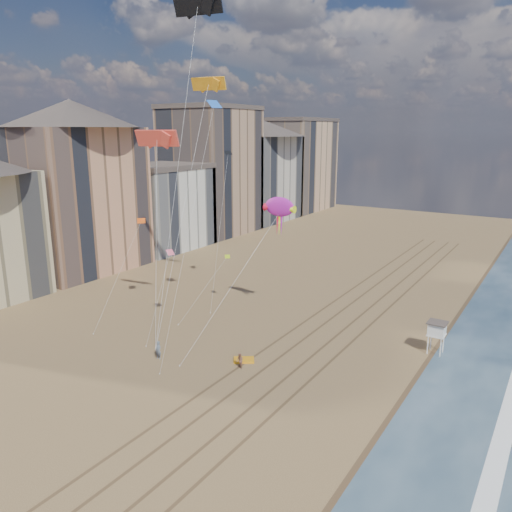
{
  "coord_description": "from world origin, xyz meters",
  "views": [
    {
      "loc": [
        25.33,
        -20.88,
        23.57
      ],
      "look_at": [
        -4.49,
        26.0,
        9.5
      ],
      "focal_mm": 35.0,
      "sensor_mm": 36.0,
      "label": 1
    }
  ],
  "objects": [
    {
      "name": "parafoils",
      "position": [
        -14.27,
        26.57,
        30.39
      ],
      "size": [
        7.37,
        11.6,
        16.53
      ],
      "color": "black",
      "rests_on": "ground"
    },
    {
      "name": "small_kites",
      "position": [
        -13.6,
        26.4,
        17.58
      ],
      "size": [
        14.62,
        13.62,
        19.95
      ],
      "color": "#B9DB17",
      "rests_on": "ground"
    },
    {
      "name": "lifeguard_stand",
      "position": [
        14.93,
        31.76,
        2.77
      ],
      "size": [
        1.99,
        1.99,
        3.59
      ],
      "color": "silver",
      "rests_on": "ground"
    },
    {
      "name": "buildings",
      "position": [
        -45.73,
        65.59,
        13.55
      ],
      "size": [
        34.72,
        131.35,
        29.0
      ],
      "color": "#C6B284",
      "rests_on": "ground"
    },
    {
      "name": "show_kite",
      "position": [
        -4.64,
        31.55,
        14.44
      ],
      "size": [
        4.26,
        9.06,
        21.92
      ],
      "color": "#B11BA6",
      "rests_on": "ground"
    },
    {
      "name": "tracks",
      "position": [
        2.55,
        30.0,
        0.01
      ],
      "size": [
        7.68,
        120.0,
        0.01
      ],
      "color": "brown",
      "rests_on": "ground"
    },
    {
      "name": "kite_flyer_b",
      "position": [
        -0.96,
        17.37,
        0.83
      ],
      "size": [
        1.02,
        0.96,
        1.66
      ],
      "primitive_type": "imported",
      "rotation": [
        0.0,
        0.0,
        -0.56
      ],
      "color": "#925E4A",
      "rests_on": "ground"
    },
    {
      "name": "ground",
      "position": [
        0.0,
        0.0,
        0.0
      ],
      "size": [
        260.0,
        260.0,
        0.0
      ],
      "primitive_type": "plane",
      "color": "brown",
      "rests_on": "ground"
    },
    {
      "name": "grounded_kite",
      "position": [
        -1.54,
        18.98,
        0.12
      ],
      "size": [
        2.53,
        2.32,
        0.24
      ],
      "primitive_type": "cube",
      "rotation": [
        0.0,
        0.0,
        0.59
      ],
      "color": "orange",
      "rests_on": "ground"
    },
    {
      "name": "wet_sand",
      "position": [
        19.0,
        40.0,
        0.0
      ],
      "size": [
        260.0,
        260.0,
        0.0
      ],
      "primitive_type": "plane",
      "color": "#42301E",
      "rests_on": "ground"
    },
    {
      "name": "kite_flyer_a",
      "position": [
        -9.49,
        14.61,
        0.98
      ],
      "size": [
        0.72,
        0.47,
        1.97
      ],
      "primitive_type": "imported",
      "rotation": [
        0.0,
        0.0,
        0.0
      ],
      "color": "slate",
      "rests_on": "ground"
    }
  ]
}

